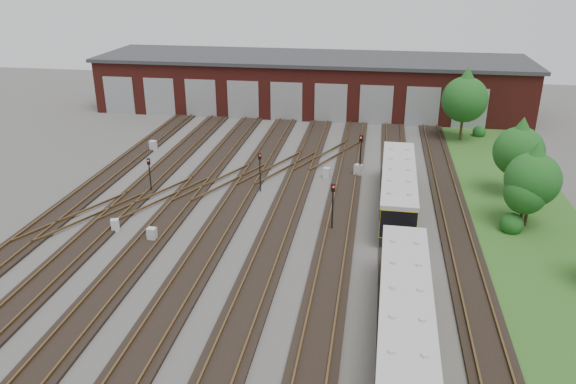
# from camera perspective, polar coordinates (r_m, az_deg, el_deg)

# --- Properties ---
(ground) EXTENTS (120.00, 120.00, 0.00)m
(ground) POSITION_cam_1_polar(r_m,az_deg,el_deg) (33.29, -6.38, -8.43)
(ground) COLOR #43413E
(ground) RESTS_ON ground
(track_network) EXTENTS (30.40, 70.00, 0.33)m
(track_network) POSITION_cam_1_polar(r_m,az_deg,el_deg) (33.76, -6.40, -7.74)
(track_network) COLOR black
(track_network) RESTS_ON ground
(maintenance_shed) EXTENTS (51.00, 12.50, 6.35)m
(maintenance_shed) POSITION_cam_1_polar(r_m,az_deg,el_deg) (69.26, 2.31, 11.02)
(maintenance_shed) COLOR #581B16
(maintenance_shed) RESTS_ON ground
(grass_verge) EXTENTS (8.00, 55.00, 0.05)m
(grass_verge) POSITION_cam_1_polar(r_m,az_deg,el_deg) (42.50, 23.17, -3.01)
(grass_verge) COLOR #1F4C19
(grass_verge) RESTS_ON ground
(metro_train) EXTENTS (2.61, 45.33, 2.75)m
(metro_train) POSITION_cam_1_polar(r_m,az_deg,el_deg) (27.39, 11.73, -12.03)
(metro_train) COLOR black
(metro_train) RESTS_ON ground
(signal_mast_0) EXTENTS (0.27, 0.26, 2.82)m
(signal_mast_0) POSITION_cam_1_polar(r_m,az_deg,el_deg) (45.09, -13.90, 2.13)
(signal_mast_0) COLOR black
(signal_mast_0) RESTS_ON ground
(signal_mast_1) EXTENTS (0.27, 0.27, 3.17)m
(signal_mast_1) POSITION_cam_1_polar(r_m,az_deg,el_deg) (43.91, -2.87, 2.50)
(signal_mast_1) COLOR black
(signal_mast_1) RESTS_ON ground
(signal_mast_2) EXTENTS (0.29, 0.28, 3.39)m
(signal_mast_2) POSITION_cam_1_polar(r_m,az_deg,el_deg) (37.45, 4.57, -0.94)
(signal_mast_2) COLOR black
(signal_mast_2) RESTS_ON ground
(signal_mast_3) EXTENTS (0.32, 0.31, 3.71)m
(signal_mast_3) POSITION_cam_1_polar(r_m,az_deg,el_deg) (47.03, 7.40, 4.17)
(signal_mast_3) COLOR black
(signal_mast_3) RESTS_ON ground
(relay_cabinet_0) EXTENTS (0.65, 0.60, 0.88)m
(relay_cabinet_0) POSITION_cam_1_polar(r_m,az_deg,el_deg) (39.71, -17.14, -3.26)
(relay_cabinet_0) COLOR #B2B4B7
(relay_cabinet_0) RESTS_ON ground
(relay_cabinet_1) EXTENTS (0.69, 0.61, 1.01)m
(relay_cabinet_1) POSITION_cam_1_polar(r_m,az_deg,el_deg) (55.51, -13.54, 4.58)
(relay_cabinet_1) COLOR #B2B4B7
(relay_cabinet_1) RESTS_ON ground
(relay_cabinet_2) EXTENTS (0.58, 0.49, 0.94)m
(relay_cabinet_2) POSITION_cam_1_polar(r_m,az_deg,el_deg) (37.71, -13.64, -4.23)
(relay_cabinet_2) COLOR #B2B4B7
(relay_cabinet_2) RESTS_ON ground
(relay_cabinet_3) EXTENTS (0.58, 0.50, 0.88)m
(relay_cabinet_3) POSITION_cam_1_polar(r_m,az_deg,el_deg) (47.32, 3.95, 1.96)
(relay_cabinet_3) COLOR #B2B4B7
(relay_cabinet_3) RESTS_ON ground
(relay_cabinet_4) EXTENTS (0.78, 0.72, 1.05)m
(relay_cabinet_4) POSITION_cam_1_polar(r_m,az_deg,el_deg) (47.87, 7.15, 2.18)
(relay_cabinet_4) COLOR #B2B4B7
(relay_cabinet_4) RESTS_ON ground
(tree_0) EXTENTS (4.49, 4.49, 7.45)m
(tree_0) POSITION_cam_1_polar(r_m,az_deg,el_deg) (58.71, 17.58, 9.47)
(tree_0) COLOR #362818
(tree_0) RESTS_ON ground
(tree_1) EXTENTS (3.80, 3.80, 6.29)m
(tree_1) POSITION_cam_1_polar(r_m,az_deg,el_deg) (45.92, 22.48, 4.36)
(tree_1) COLOR #362818
(tree_1) RESTS_ON ground
(tree_2) EXTENTS (3.67, 3.67, 6.09)m
(tree_2) POSITION_cam_1_polar(r_m,az_deg,el_deg) (40.72, 23.70, 1.76)
(tree_2) COLOR #362818
(tree_2) RESTS_ON ground
(tree_3) EXTENTS (2.79, 2.79, 4.63)m
(tree_3) POSITION_cam_1_polar(r_m,az_deg,el_deg) (40.47, 23.05, 0.30)
(tree_3) COLOR #362818
(tree_3) RESTS_ON ground
(bush_0) EXTENTS (1.56, 1.56, 1.56)m
(bush_0) POSITION_cam_1_polar(r_m,az_deg,el_deg) (40.68, 21.81, -2.75)
(bush_0) COLOR #134313
(bush_0) RESTS_ON ground
(bush_1) EXTENTS (1.15, 1.15, 1.15)m
(bush_1) POSITION_cam_1_polar(r_m,az_deg,el_deg) (45.00, 23.41, -0.88)
(bush_1) COLOR #134313
(bush_1) RESTS_ON ground
(bush_2) EXTENTS (1.33, 1.33, 1.33)m
(bush_2) POSITION_cam_1_polar(r_m,az_deg,el_deg) (61.75, 18.87, 5.96)
(bush_2) COLOR #134313
(bush_2) RESTS_ON ground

